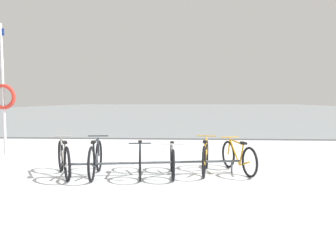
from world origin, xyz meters
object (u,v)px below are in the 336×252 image
object	(u,v)px
bicycle_3	(172,160)
bicycle_5	(238,157)
bicycle_4	(205,157)
rescue_post	(3,93)
bicycle_0	(64,159)
bicycle_2	(140,160)
bicycle_1	(96,159)

from	to	relation	value
bicycle_3	bicycle_5	bearing A→B (deg)	15.85
bicycle_4	rescue_post	xyz separation A→B (m)	(-5.87, 2.10, 1.48)
bicycle_5	bicycle_3	bearing A→B (deg)	-164.15
bicycle_0	bicycle_2	distance (m)	1.65
bicycle_2	bicycle_3	size ratio (longest dim) A/B	1.03
bicycle_1	rescue_post	world-z (taller)	rescue_post
bicycle_1	bicycle_5	xyz separation A→B (m)	(3.15, 0.58, -0.03)
bicycle_3	bicycle_5	size ratio (longest dim) A/B	0.99
bicycle_4	bicycle_5	bearing A→B (deg)	9.99
bicycle_2	rescue_post	xyz separation A→B (m)	(-4.43, 2.43, 1.49)
bicycle_0	bicycle_3	world-z (taller)	bicycle_0
bicycle_2	bicycle_4	xyz separation A→B (m)	(1.44, 0.34, 0.01)
bicycle_5	bicycle_0	bearing A→B (deg)	-170.82
bicycle_2	rescue_post	world-z (taller)	rescue_post
bicycle_1	rescue_post	distance (m)	4.55
bicycle_5	bicycle_2	bearing A→B (deg)	-167.92
bicycle_1	bicycle_2	world-z (taller)	bicycle_1
bicycle_4	bicycle_5	xyz separation A→B (m)	(0.75, 0.13, -0.02)
bicycle_0	bicycle_2	size ratio (longest dim) A/B	0.94
bicycle_0	bicycle_3	xyz separation A→B (m)	(2.34, 0.20, -0.04)
bicycle_2	rescue_post	distance (m)	5.27
rescue_post	bicycle_0	bearing A→B (deg)	-42.81
bicycle_1	bicycle_4	size ratio (longest dim) A/B	1.01
bicycle_0	bicycle_4	xyz separation A→B (m)	(3.08, 0.49, -0.01)
bicycle_3	bicycle_4	size ratio (longest dim) A/B	0.98
bicycle_1	bicycle_5	bearing A→B (deg)	10.46
bicycle_3	bicycle_5	distance (m)	1.55
bicycle_0	rescue_post	size ratio (longest dim) A/B	0.40
bicycle_1	bicycle_4	world-z (taller)	bicycle_1
bicycle_1	bicycle_3	xyz separation A→B (m)	(1.66, 0.16, -0.04)
bicycle_0	bicycle_1	bearing A→B (deg)	3.24
bicycle_2	bicycle_0	bearing A→B (deg)	-174.76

